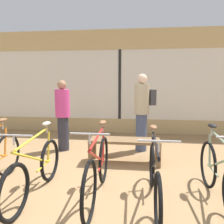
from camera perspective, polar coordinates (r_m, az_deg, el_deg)
The scene contains 9 objects.
ground_plane at distance 3.51m, azimuth -3.70°, elevation -19.82°, with size 24.00×24.00×0.00m, color #99754C.
shop_back_wall at distance 6.88m, azimuth 2.05°, elevation 8.06°, with size 12.00×0.08×3.20m.
bicycle_center_left at distance 3.40m, azimuth -19.36°, elevation -14.17°, with size 0.46×1.75×1.02m.
bicycle_center at distance 3.17m, azimuth -3.71°, elevation -14.79°, with size 0.46×1.80×1.05m.
bicycle_center_right at distance 3.08m, azimuth 11.01°, elevation -16.23°, with size 0.46×1.72×1.01m.
bicycle_right at distance 3.36m, azimuth 26.21°, elevation -14.49°, with size 0.46×1.70×1.04m.
display_bench at distance 4.42m, azimuth 3.32°, elevation -8.24°, with size 1.40×0.44×0.49m.
customer_near_rack at distance 5.13m, azimuth 7.93°, elevation 0.59°, with size 0.56×0.46×1.80m.
customer_by_window at distance 5.26m, azimuth -12.74°, elevation -0.55°, with size 0.35×0.35×1.66m.
Camera 1 is at (0.58, -3.04, 1.64)m, focal length 35.00 mm.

